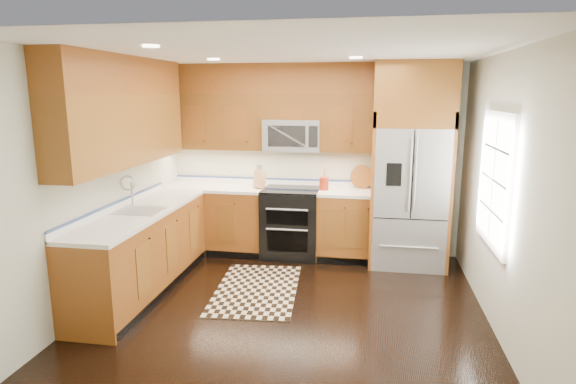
% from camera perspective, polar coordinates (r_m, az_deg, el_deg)
% --- Properties ---
extents(ground, '(4.00, 4.00, 0.00)m').
position_cam_1_polar(ground, '(5.18, 0.07, -13.70)').
color(ground, black).
rests_on(ground, ground).
extents(wall_back, '(4.00, 0.02, 2.60)m').
position_cam_1_polar(wall_back, '(6.72, 2.93, 3.81)').
color(wall_back, beige).
rests_on(wall_back, ground).
extents(wall_left, '(0.02, 4.00, 2.60)m').
position_cam_1_polar(wall_left, '(5.47, -21.08, 1.20)').
color(wall_left, beige).
rests_on(wall_left, ground).
extents(wall_right, '(0.02, 4.00, 2.60)m').
position_cam_1_polar(wall_right, '(4.86, 24.02, -0.26)').
color(wall_right, beige).
rests_on(wall_right, ground).
extents(window, '(0.04, 1.10, 1.30)m').
position_cam_1_polar(window, '(5.03, 23.32, 1.33)').
color(window, white).
rests_on(window, ground).
extents(base_cabinets, '(2.85, 3.00, 0.90)m').
position_cam_1_polar(base_cabinets, '(6.13, -9.97, -5.28)').
color(base_cabinets, brown).
rests_on(base_cabinets, ground).
extents(countertop, '(2.86, 3.01, 0.04)m').
position_cam_1_polar(countertop, '(6.07, -8.49, -0.81)').
color(countertop, white).
rests_on(countertop, base_cabinets).
extents(upper_cabinets, '(2.85, 3.00, 1.15)m').
position_cam_1_polar(upper_cabinets, '(6.02, -9.16, 9.68)').
color(upper_cabinets, brown).
rests_on(upper_cabinets, ground).
extents(range, '(0.76, 0.67, 0.95)m').
position_cam_1_polar(range, '(6.60, 0.36, -3.69)').
color(range, black).
rests_on(range, ground).
extents(microwave, '(0.76, 0.40, 0.42)m').
position_cam_1_polar(microwave, '(6.52, 0.55, 6.76)').
color(microwave, '#B2B2B7').
rests_on(microwave, ground).
extents(refrigerator, '(0.98, 0.75, 2.60)m').
position_cam_1_polar(refrigerator, '(6.33, 14.31, 3.00)').
color(refrigerator, '#B2B2B7').
rests_on(refrigerator, ground).
extents(sink_faucet, '(0.54, 0.44, 0.37)m').
position_cam_1_polar(sink_faucet, '(5.59, -17.34, -1.54)').
color(sink_faucet, '#B2B2B7').
rests_on(sink_faucet, countertop).
extents(rug, '(1.02, 1.58, 0.01)m').
position_cam_1_polar(rug, '(5.65, -3.74, -11.43)').
color(rug, black).
rests_on(rug, ground).
extents(knife_block, '(0.14, 0.18, 0.32)m').
position_cam_1_polar(knife_block, '(6.59, -3.37, 1.60)').
color(knife_block, tan).
rests_on(knife_block, countertop).
extents(utensil_crock, '(0.13, 0.13, 0.36)m').
position_cam_1_polar(utensil_crock, '(6.46, 4.28, 1.34)').
color(utensil_crock, '#9A2912').
rests_on(utensil_crock, countertop).
extents(cutting_board, '(0.33, 0.33, 0.02)m').
position_cam_1_polar(cutting_board, '(6.66, 8.73, 0.57)').
color(cutting_board, brown).
rests_on(cutting_board, countertop).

